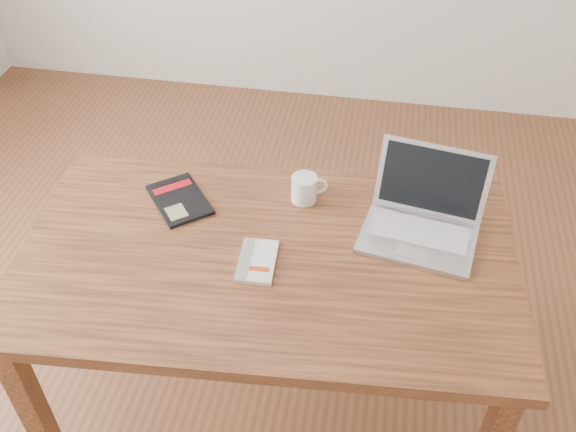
% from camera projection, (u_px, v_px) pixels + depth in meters
% --- Properties ---
extents(room, '(4.04, 4.04, 2.70)m').
position_uv_depth(room, '(183.00, 28.00, 1.54)').
color(room, brown).
rests_on(room, ground).
extents(desk, '(1.47, 0.91, 0.75)m').
position_uv_depth(desk, '(268.00, 276.00, 1.88)').
color(desk, brown).
rests_on(desk, ground).
extents(white_guidebook, '(0.11, 0.17, 0.01)m').
position_uv_depth(white_guidebook, '(257.00, 261.00, 1.79)').
color(white_guidebook, beige).
rests_on(white_guidebook, desk).
extents(black_guidebook, '(0.25, 0.26, 0.01)m').
position_uv_depth(black_guidebook, '(180.00, 199.00, 1.99)').
color(black_guidebook, black).
rests_on(black_guidebook, desk).
extents(laptop, '(0.37, 0.34, 0.22)m').
position_uv_depth(laptop, '(423.00, 217.00, 1.87)').
color(laptop, silver).
rests_on(laptop, desk).
extents(coffee_mug, '(0.11, 0.08, 0.09)m').
position_uv_depth(coffee_mug, '(305.00, 188.00, 1.97)').
color(coffee_mug, white).
rests_on(coffee_mug, desk).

